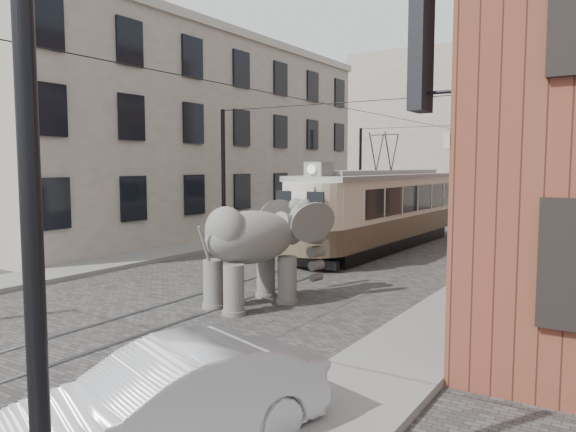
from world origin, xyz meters
The scene contains 10 objects.
ground centered at (0.00, 0.00, 0.00)m, with size 120.00×120.00×0.00m, color #494643.
tram_rails centered at (0.00, 0.00, 0.01)m, with size 1.54×80.00×0.02m, color slate, non-canonical shape.
sidewalk_right centered at (6.00, 0.00, 0.07)m, with size 2.00×60.00×0.15m, color slate.
sidewalk_left centered at (-6.50, 0.00, 0.07)m, with size 2.00×60.00×0.15m, color slate.
stucco_building centered at (-11.00, 10.00, 5.00)m, with size 7.00×24.00×10.00m, color gray.
distant_block centered at (0.00, 40.00, 7.00)m, with size 28.00×10.00×14.00m, color gray.
catenary centered at (-0.20, 5.00, 3.00)m, with size 11.00×30.20×6.00m, color black, non-canonical shape.
tram centered at (0.21, 9.79, 2.49)m, with size 2.59×12.55×4.98m, color beige, non-canonical shape.
elephant centered at (1.20, -1.37, 1.37)m, with size 2.46×4.47×2.74m, color #625F5B, non-canonical shape.
parked_car centered at (4.76, -7.99, 0.69)m, with size 1.47×4.17×1.38m, color #AAAAAF.
Camera 1 is at (9.51, -12.78, 3.61)m, focal length 34.55 mm.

